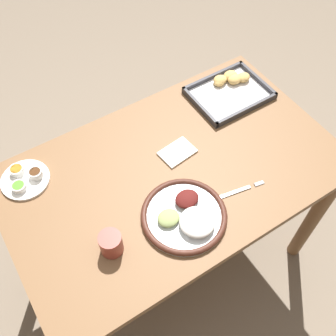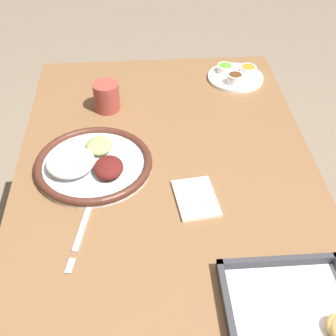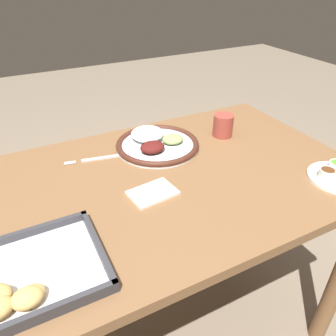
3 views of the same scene
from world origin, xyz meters
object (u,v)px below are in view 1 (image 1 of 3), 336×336
object	(u,v)px
fork	(232,193)
saucer_plate	(25,178)
baking_tray	(230,88)
napkin	(177,152)
dinner_plate	(186,216)
drinking_cup	(111,243)

from	to	relation	value
fork	saucer_plate	bearing A→B (deg)	153.71
baking_tray	napkin	distance (m)	0.39
fork	napkin	distance (m)	0.25
saucer_plate	napkin	world-z (taller)	saucer_plate
baking_tray	napkin	bearing A→B (deg)	-156.68
napkin	dinner_plate	bearing A→B (deg)	-117.66
baking_tray	napkin	world-z (taller)	baking_tray
saucer_plate	baking_tray	world-z (taller)	baking_tray
drinking_cup	napkin	xyz separation A→B (m)	(0.37, 0.20, -0.04)
drinking_cup	napkin	distance (m)	0.43
dinner_plate	saucer_plate	distance (m)	0.57
saucer_plate	drinking_cup	xyz separation A→B (m)	(0.13, -0.38, 0.03)
dinner_plate	drinking_cup	world-z (taller)	drinking_cup
dinner_plate	fork	xyz separation A→B (m)	(0.19, -0.01, -0.01)
baking_tray	drinking_cup	distance (m)	0.81
dinner_plate	napkin	xyz separation A→B (m)	(0.12, 0.24, -0.01)
baking_tray	fork	bearing A→B (deg)	-126.48
fork	napkin	size ratio (longest dim) A/B	1.62
baking_tray	drinking_cup	world-z (taller)	drinking_cup
drinking_cup	napkin	bearing A→B (deg)	28.67
fork	baking_tray	bearing A→B (deg)	63.93
fork	saucer_plate	distance (m)	0.71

